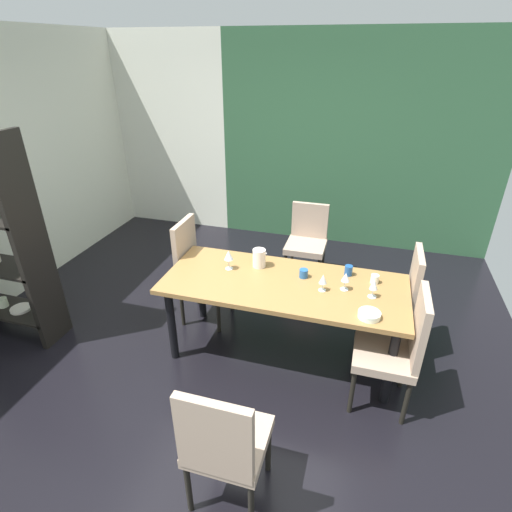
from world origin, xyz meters
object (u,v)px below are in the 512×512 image
chair_left_far (197,268)px  wine_glass_near_shelf (346,278)px  chair_right_near (398,347)px  wine_glass_west (374,285)px  cup_rear (375,279)px  cup_front (304,273)px  wine_glass_south (229,256)px  chair_head_near (224,443)px  dining_table (283,291)px  wine_glass_right (323,279)px  chair_head_far (307,239)px  pitcher_corner (259,258)px  cup_left (348,270)px  chair_right_far (396,299)px  serving_bowl_near_window (369,315)px

chair_left_far → wine_glass_near_shelf: chair_left_far is taller
chair_right_near → wine_glass_west: (-0.22, 0.30, 0.31)m
cup_rear → cup_front: same height
chair_right_near → wine_glass_south: 1.53m
chair_head_near → cup_front: bearing=84.1°
dining_table → wine_glass_right: wine_glass_right is taller
wine_glass_west → wine_glass_near_shelf: (-0.22, 0.05, -0.00)m
chair_head_far → pitcher_corner: (-0.24, -1.19, 0.32)m
chair_left_far → cup_rear: 1.67m
cup_left → cup_front: cup_left is taller
chair_head_far → pitcher_corner: size_ratio=5.40×
chair_right_far → wine_glass_right: 0.76m
wine_glass_south → chair_right_far: bearing=9.1°
serving_bowl_near_window → pitcher_corner: bearing=152.5°
chair_head_far → serving_bowl_near_window: bearing=113.2°
dining_table → wine_glass_west: size_ratio=12.65×
chair_right_near → chair_head_far: 1.96m
chair_left_far → chair_head_far: 1.41m
chair_right_far → wine_glass_west: chair_right_far is taller
cup_left → dining_table: bearing=-151.8°
wine_glass_south → serving_bowl_near_window: 1.27m
dining_table → chair_head_near: 1.41m
wine_glass_right → wine_glass_south: (-0.83, 0.12, 0.03)m
chair_head_far → wine_glass_right: 1.51m
chair_left_far → wine_glass_right: bearing=74.3°
chair_right_near → chair_left_far: chair_left_far is taller
dining_table → serving_bowl_near_window: bearing=-23.3°
wine_glass_south → dining_table: bearing=-9.5°
cup_left → chair_head_near: bearing=-107.2°
cup_front → chair_head_far: bearing=97.7°
dining_table → chair_head_far: size_ratio=2.24×
wine_glass_west → serving_bowl_near_window: wine_glass_west is taller
cup_front → chair_head_near: bearing=-95.9°
wine_glass_right → cup_rear: (0.40, 0.23, -0.06)m
chair_right_far → cup_front: size_ratio=13.75×
chair_head_near → wine_glass_right: size_ratio=6.64×
wine_glass_near_shelf → wine_glass_south: size_ratio=0.85×
chair_right_far → serving_bowl_near_window: size_ratio=6.27×
chair_head_near → wine_glass_west: chair_head_near is taller
wine_glass_right → chair_right_far: bearing=30.1°
chair_right_near → wine_glass_near_shelf: size_ratio=6.63×
serving_bowl_near_window → wine_glass_near_shelf: bearing=122.1°
dining_table → chair_head_near: (-0.02, -1.40, -0.13)m
cup_front → pitcher_corner: bearing=169.4°
chair_head_far → cup_front: bearing=97.7°
chair_head_near → wine_glass_near_shelf: 1.55m
wine_glass_west → wine_glass_right: 0.39m
wine_glass_south → serving_bowl_near_window: (1.20, -0.38, -0.11)m
chair_right_near → wine_glass_right: 0.73m
chair_left_far → chair_right_near: bearing=71.2°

